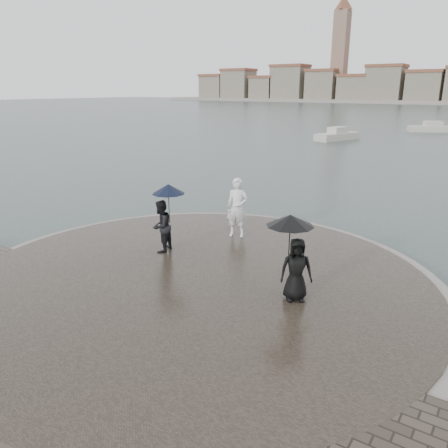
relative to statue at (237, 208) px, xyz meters
The scene contains 7 objects.
ground 7.03m from the statue, 82.72° to the right, with size 400.00×400.00×0.00m, color #2B3835.
kerb_ring 3.65m from the statue, 75.37° to the right, with size 12.50×12.50×0.32m, color gray.
quay_tip 3.65m from the statue, 75.37° to the right, with size 11.90×11.90×0.36m, color #2D261E.
statue is the anchor object (origin of this frame).
visitor_left 2.62m from the statue, 113.25° to the right, with size 1.09×1.00×2.04m.
visitor_right 4.56m from the statue, 41.37° to the right, with size 1.22×1.08×1.95m.
boats 41.02m from the statue, 92.94° to the left, with size 16.90×19.58×1.50m.
Camera 1 is at (6.37, -4.59, 4.98)m, focal length 35.00 mm.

